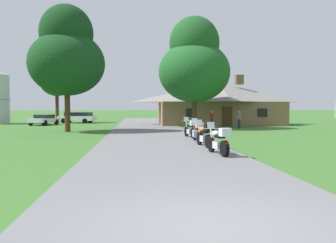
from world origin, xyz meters
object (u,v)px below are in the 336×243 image
(motorcycle_silver_nearest_to_camera, at_px, (219,141))
(parked_white_sedan_far_left, at_px, (44,119))
(bystander_gray_shirt_beside_signpost, at_px, (239,118))
(motorcycle_orange_second_in_row, at_px, (205,135))
(tree_left_far, at_px, (57,79))
(bystander_red_shirt_near_lodge, at_px, (212,118))
(motorcycle_green_farthest_in_row, at_px, (190,129))
(tree_by_lodge_front, at_px, (194,64))
(motorcycle_red_third_in_row, at_px, (198,132))
(tree_left_near, at_px, (67,55))
(parked_white_suv_far_left, at_px, (78,117))

(motorcycle_silver_nearest_to_camera, relative_size, parked_white_sedan_far_left, 0.46)
(bystander_gray_shirt_beside_signpost, distance_m, parked_white_sedan_far_left, 21.87)
(motorcycle_orange_second_in_row, bearing_deg, tree_left_far, 108.17)
(motorcycle_orange_second_in_row, relative_size, bystander_red_shirt_near_lodge, 1.25)
(bystander_gray_shirt_beside_signpost, bearing_deg, motorcycle_green_farthest_in_row, 123.20)
(bystander_red_shirt_near_lodge, bearing_deg, motorcycle_orange_second_in_row, -152.11)
(parked_white_sedan_far_left, bearing_deg, motorcycle_green_farthest_in_row, -38.25)
(motorcycle_green_farthest_in_row, distance_m, tree_by_lodge_front, 11.93)
(motorcycle_red_third_in_row, distance_m, bystander_gray_shirt_beside_signpost, 14.48)
(motorcycle_red_third_in_row, bearing_deg, tree_left_near, 132.32)
(motorcycle_orange_second_in_row, bearing_deg, bystander_gray_shirt_beside_signpost, 60.40)
(bystander_gray_shirt_beside_signpost, bearing_deg, motorcycle_orange_second_in_row, 132.29)
(bystander_red_shirt_near_lodge, distance_m, tree_by_lodge_front, 5.72)
(motorcycle_silver_nearest_to_camera, xyz_separation_m, parked_white_suv_far_left, (-10.91, 31.13, 0.16))
(motorcycle_orange_second_in_row, bearing_deg, tree_left_near, 119.83)
(motorcycle_green_farthest_in_row, height_order, tree_left_near, tree_left_near)
(bystander_red_shirt_near_lodge, bearing_deg, motorcycle_silver_nearest_to_camera, -150.12)
(bystander_red_shirt_near_lodge, distance_m, parked_white_sedan_far_left, 19.18)
(bystander_red_shirt_near_lodge, xyz_separation_m, parked_white_sedan_far_left, (-17.97, 6.69, -0.29))
(bystander_gray_shirt_beside_signpost, height_order, tree_by_lodge_front, tree_by_lodge_front)
(motorcycle_silver_nearest_to_camera, distance_m, motorcycle_green_farthest_in_row, 8.07)
(motorcycle_orange_second_in_row, bearing_deg, parked_white_suv_far_left, 104.35)
(motorcycle_orange_second_in_row, relative_size, tree_by_lodge_front, 0.20)
(motorcycle_green_farthest_in_row, xyz_separation_m, tree_left_far, (-13.89, 24.41, 5.18))
(motorcycle_red_third_in_row, relative_size, motorcycle_green_farthest_in_row, 1.00)
(motorcycle_orange_second_in_row, relative_size, parked_white_suv_far_left, 0.42)
(motorcycle_silver_nearest_to_camera, height_order, bystander_gray_shirt_beside_signpost, bystander_gray_shirt_beside_signpost)
(motorcycle_silver_nearest_to_camera, relative_size, bystander_gray_shirt_beside_signpost, 1.23)
(motorcycle_orange_second_in_row, relative_size, bystander_gray_shirt_beside_signpost, 1.24)
(motorcycle_orange_second_in_row, height_order, parked_white_sedan_far_left, motorcycle_orange_second_in_row)
(motorcycle_silver_nearest_to_camera, bearing_deg, bystander_gray_shirt_beside_signpost, 62.18)
(motorcycle_orange_second_in_row, distance_m, tree_left_near, 16.06)
(tree_left_near, bearing_deg, motorcycle_red_third_in_row, -46.80)
(motorcycle_orange_second_in_row, distance_m, motorcycle_red_third_in_row, 2.42)
(motorcycle_green_farthest_in_row, relative_size, parked_white_suv_far_left, 0.42)
(motorcycle_orange_second_in_row, xyz_separation_m, bystander_red_shirt_near_lodge, (4.15, 16.78, 0.31))
(bystander_gray_shirt_beside_signpost, distance_m, tree_by_lodge_front, 6.79)
(tree_left_far, distance_m, tree_by_lodge_front, 21.21)
(tree_left_near, bearing_deg, parked_white_suv_far_left, 96.87)
(parked_white_suv_far_left, distance_m, parked_white_sedan_far_left, 5.62)
(motorcycle_silver_nearest_to_camera, distance_m, parked_white_sedan_far_left, 29.75)
(motorcycle_red_third_in_row, xyz_separation_m, parked_white_suv_far_left, (-11.01, 25.84, 0.17))
(tree_left_near, bearing_deg, tree_left_far, 105.31)
(motorcycle_red_third_in_row, height_order, parked_white_suv_far_left, parked_white_suv_far_left)
(motorcycle_silver_nearest_to_camera, relative_size, motorcycle_green_farthest_in_row, 1.00)
(bystander_gray_shirt_beside_signpost, height_order, parked_white_suv_far_left, bystander_gray_shirt_beside_signpost)
(tree_by_lodge_front, bearing_deg, motorcycle_orange_second_in_row, -97.85)
(bystander_gray_shirt_beside_signpost, bearing_deg, parked_white_sedan_far_left, 43.50)
(motorcycle_red_third_in_row, bearing_deg, tree_left_far, 116.12)
(tree_by_lodge_front, bearing_deg, tree_left_near, -162.43)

